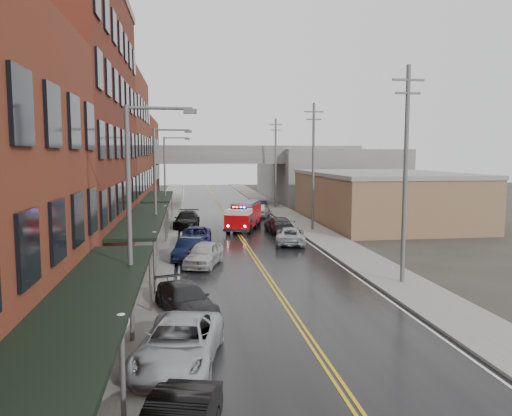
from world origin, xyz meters
TOP-DOWN VIEW (x-y plane):
  - road at (0.00, 30.00)m, footprint 11.00×160.00m
  - sidewalk_left at (-7.30, 30.00)m, footprint 3.00×160.00m
  - sidewalk_right at (7.30, 30.00)m, footprint 3.00×160.00m
  - curb_left at (-5.65, 30.00)m, footprint 0.30×160.00m
  - curb_right at (5.65, 30.00)m, footprint 0.30×160.00m
  - brick_building_b at (-13.30, 23.00)m, footprint 9.00×20.00m
  - brick_building_c at (-13.30, 40.50)m, footprint 9.00×15.00m
  - brick_building_far at (-13.30, 58.00)m, footprint 9.00×20.00m
  - tan_building at (16.00, 40.00)m, footprint 14.00×22.00m
  - right_far_block at (18.00, 70.00)m, footprint 18.00×30.00m
  - awning_0 at (-7.49, 4.00)m, footprint 2.60×16.00m
  - awning_1 at (-7.49, 23.00)m, footprint 2.60×18.00m
  - awning_2 at (-7.49, 40.50)m, footprint 2.60×13.00m
  - globe_lamp_0 at (-6.40, 2.00)m, footprint 0.44×0.44m
  - globe_lamp_1 at (-6.40, 16.00)m, footprint 0.44×0.44m
  - globe_lamp_2 at (-6.40, 30.00)m, footprint 0.44×0.44m
  - street_lamp_0 at (-6.55, 8.00)m, footprint 2.64×0.22m
  - street_lamp_1 at (-6.55, 24.00)m, footprint 2.64×0.22m
  - street_lamp_2 at (-6.55, 40.00)m, footprint 2.64×0.22m
  - utility_pole_0 at (7.20, 15.00)m, footprint 1.80×0.24m
  - utility_pole_1 at (7.20, 35.00)m, footprint 1.80×0.24m
  - utility_pole_2 at (7.20, 55.00)m, footprint 1.80×0.24m
  - overpass at (0.00, 62.00)m, footprint 40.00×10.00m
  - fire_truck at (0.77, 36.51)m, footprint 4.48×7.56m
  - parked_car_left_2 at (-5.00, 5.80)m, footprint 3.56×5.99m
  - parked_car_left_3 at (-4.79, 11.30)m, footprint 3.32×5.14m
  - parked_car_left_4 at (-3.60, 21.20)m, footprint 3.17×4.94m
  - parked_car_left_5 at (-4.54, 23.21)m, footprint 2.48×4.67m
  - parked_car_left_6 at (-3.99, 28.80)m, footprint 2.78×5.35m
  - parked_car_left_7 at (-4.67, 38.47)m, footprint 2.82×5.85m
  - parked_car_right_0 at (3.60, 28.20)m, footprint 3.27×5.40m
  - parked_car_right_1 at (3.80, 34.20)m, footprint 2.22×5.19m
  - parked_car_right_2 at (3.83, 46.20)m, footprint 3.24×5.12m
  - parked_car_right_3 at (4.22, 49.55)m, footprint 2.85×5.26m

SIDE VIEW (x-z plane):
  - road at x=0.00m, z-range 0.00..0.02m
  - sidewalk_left at x=-7.30m, z-range 0.00..0.15m
  - sidewalk_right at x=7.30m, z-range 0.00..0.15m
  - curb_left at x=-5.65m, z-range 0.00..0.15m
  - curb_right at x=5.65m, z-range 0.00..0.15m
  - parked_car_left_3 at x=-4.79m, z-range 0.00..1.39m
  - parked_car_right_0 at x=3.60m, z-range 0.00..1.40m
  - parked_car_left_6 at x=-3.99m, z-range 0.00..1.44m
  - parked_car_left_5 at x=-4.54m, z-range 0.00..1.46m
  - parked_car_right_1 at x=3.80m, z-range 0.00..1.49m
  - parked_car_left_2 at x=-5.00m, z-range 0.00..1.56m
  - parked_car_left_4 at x=-3.60m, z-range 0.00..1.57m
  - parked_car_right_2 at x=3.83m, z-range 0.00..1.62m
  - parked_car_left_7 at x=-4.67m, z-range 0.00..1.64m
  - parked_car_right_3 at x=4.22m, z-range 0.00..1.64m
  - fire_truck at x=0.77m, z-range 0.11..2.74m
  - globe_lamp_0 at x=-6.40m, z-range 0.75..3.87m
  - globe_lamp_1 at x=-6.40m, z-range 0.75..3.87m
  - globe_lamp_2 at x=-6.40m, z-range 0.75..3.87m
  - tan_building at x=16.00m, z-range 0.00..5.00m
  - awning_2 at x=-7.49m, z-range 1.44..4.53m
  - awning_0 at x=-7.49m, z-range 1.44..4.53m
  - awning_1 at x=-7.49m, z-range 1.44..4.53m
  - right_far_block at x=18.00m, z-range 0.00..8.00m
  - street_lamp_0 at x=-6.55m, z-range 0.69..9.69m
  - street_lamp_1 at x=-6.55m, z-range 0.69..9.69m
  - street_lamp_2 at x=-6.55m, z-range 0.69..9.69m
  - overpass at x=0.00m, z-range 2.24..9.74m
  - brick_building_far at x=-13.30m, z-range 0.00..12.00m
  - utility_pole_0 at x=7.20m, z-range 0.31..12.31m
  - utility_pole_1 at x=7.20m, z-range 0.31..12.31m
  - utility_pole_2 at x=7.20m, z-range 0.31..12.31m
  - brick_building_c at x=-13.30m, z-range 0.00..15.00m
  - brick_building_b at x=-13.30m, z-range 0.00..18.00m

